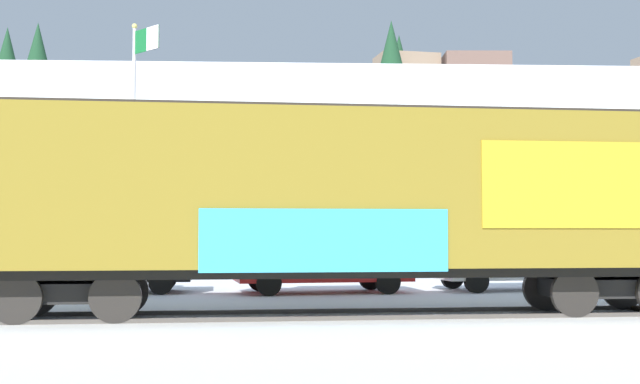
{
  "coord_description": "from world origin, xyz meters",
  "views": [
    {
      "loc": [
        0.23,
        -15.68,
        1.59
      ],
      "look_at": [
        1.09,
        2.31,
        2.5
      ],
      "focal_mm": 45.96,
      "sensor_mm": 36.0,
      "label": 1
    }
  ],
  "objects_px": {
    "parked_car_red": "(321,263)",
    "parked_car_white": "(513,259)",
    "flagpole": "(138,118)",
    "freight_car": "(347,195)",
    "parked_car_black": "(101,262)"
  },
  "relations": [
    {
      "from": "flagpole",
      "to": "parked_car_white",
      "type": "bearing_deg",
      "value": -19.92
    },
    {
      "from": "flagpole",
      "to": "parked_car_red",
      "type": "relative_size",
      "value": 1.76
    },
    {
      "from": "parked_car_white",
      "to": "parked_car_black",
      "type": "bearing_deg",
      "value": -177.38
    },
    {
      "from": "flagpole",
      "to": "parked_car_red",
      "type": "height_order",
      "value": "flagpole"
    },
    {
      "from": "flagpole",
      "to": "parked_car_red",
      "type": "bearing_deg",
      "value": -39.99
    },
    {
      "from": "flagpole",
      "to": "parked_car_white",
      "type": "height_order",
      "value": "flagpole"
    },
    {
      "from": "parked_car_red",
      "to": "parked_car_white",
      "type": "relative_size",
      "value": 1.05
    },
    {
      "from": "freight_car",
      "to": "flagpole",
      "type": "xyz_separation_m",
      "value": [
        -5.93,
        11.0,
        3.01
      ]
    },
    {
      "from": "parked_car_black",
      "to": "parked_car_red",
      "type": "bearing_deg",
      "value": -2.44
    },
    {
      "from": "freight_car",
      "to": "parked_car_white",
      "type": "bearing_deg",
      "value": 53.17
    },
    {
      "from": "parked_car_red",
      "to": "flagpole",
      "type": "bearing_deg",
      "value": 140.01
    },
    {
      "from": "parked_car_black",
      "to": "parked_car_white",
      "type": "distance_m",
      "value": 11.28
    },
    {
      "from": "flagpole",
      "to": "parked_car_white",
      "type": "relative_size",
      "value": 1.85
    },
    {
      "from": "flagpole",
      "to": "parked_car_black",
      "type": "xyz_separation_m",
      "value": [
        -0.13,
        -4.55,
        -4.51
      ]
    },
    {
      "from": "parked_car_black",
      "to": "parked_car_white",
      "type": "relative_size",
      "value": 1.04
    }
  ]
}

